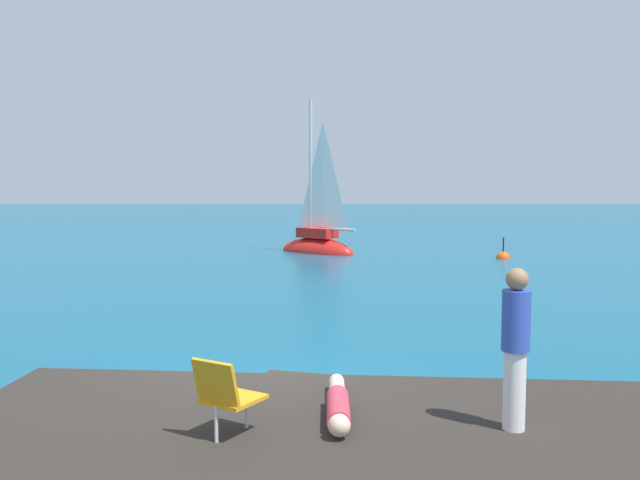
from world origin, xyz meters
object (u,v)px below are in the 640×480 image
object	(u,v)px
person_standing	(516,344)
person_sunbather	(338,405)
beach_chair	(226,393)
sailboat_near	(318,244)
marker_buoy	(503,258)

from	to	relation	value
person_standing	person_sunbather	bearing A→B (deg)	-149.68
person_standing	beach_chair	bearing A→B (deg)	-132.10
sailboat_near	beach_chair	size ratio (longest dim) A/B	9.09
person_sunbather	beach_chair	xyz separation A→B (m)	(-1.10, -0.62, 0.33)
beach_chair	marker_buoy	world-z (taller)	beach_chair
sailboat_near	person_standing	size ratio (longest dim) A/B	4.48
person_sunbather	person_standing	distance (m)	1.94
sailboat_near	marker_buoy	bearing A→B (deg)	-158.41
sailboat_near	person_sunbather	size ratio (longest dim) A/B	4.12
sailboat_near	person_standing	distance (m)	23.75
sailboat_near	marker_buoy	xyz separation A→B (m)	(7.48, -2.28, -0.39)
person_standing	beach_chair	xyz separation A→B (m)	(-2.84, -0.20, -0.42)
beach_chair	marker_buoy	bearing A→B (deg)	10.74
person_standing	beach_chair	distance (m)	2.87
sailboat_near	beach_chair	bearing A→B (deg)	126.14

